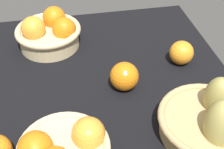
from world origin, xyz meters
TOP-DOWN VIEW (x-y plane):
  - market_tray at (0.00, 0.00)cm, footprint 84.00×72.00cm
  - basket_near_left at (-23.48, -15.59)cm, footprint 21.04×21.04cm
  - basket_far_right_pears at (21.01, 19.92)cm, footprint 23.54×23.54cm
  - loose_orange_front_gap at (1.27, 3.67)cm, footprint 8.04×8.04cm
  - loose_orange_back_gap at (-6.60, 23.20)cm, footprint 7.34×7.34cm

SIDE VIEW (x-z plane):
  - market_tray at x=0.00cm, z-range 0.00..3.00cm
  - loose_orange_back_gap at x=-6.60cm, z-range 3.00..10.34cm
  - loose_orange_front_gap at x=1.27cm, z-range 3.00..11.04cm
  - basket_far_right_pears at x=21.01cm, z-range -0.09..14.92cm
  - basket_near_left at x=-23.48cm, z-range 2.02..13.97cm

